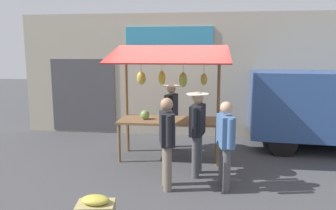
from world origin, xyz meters
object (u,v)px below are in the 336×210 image
Objects in this scene: shopper_in_striped_shirt at (197,127)px; produce_crate_near at (96,210)px; vendor_with_sunhat at (171,111)px; shopper_with_ponytail at (225,140)px; market_stall at (169,89)px; shopper_with_shopping_bag at (167,137)px.

produce_crate_near is (1.33, 1.90, -0.78)m from shopper_in_striped_shirt.
produce_crate_near is at bearing -0.95° from vendor_with_sunhat.
produce_crate_near is (1.82, 1.36, -0.69)m from shopper_with_ponytail.
market_stall is 1.31m from shopper_in_striped_shirt.
market_stall is 1.58× the size of vendor_with_sunhat.
market_stall is at bearing -7.60° from shopper_with_shopping_bag.
market_stall reaches higher than shopper_in_striped_shirt.
shopper_with_shopping_bag is (0.99, 0.11, 0.04)m from shopper_with_ponytail.
produce_crate_near is at bearing 155.14° from shopper_in_striped_shirt.
shopper_in_striped_shirt reaches higher than produce_crate_near.
shopper_in_striped_shirt reaches higher than vendor_with_sunhat.
shopper_with_ponytail is at bearing -127.54° from shopper_in_striped_shirt.
vendor_with_sunhat is at bearing 16.62° from shopper_with_ponytail.
produce_crate_near is at bearing 133.24° from shopper_with_shopping_bag.
shopper_with_shopping_bag is (-0.15, 1.62, -0.63)m from market_stall.
produce_crate_near is (0.68, 2.87, -1.36)m from market_stall.
vendor_with_sunhat is 3.73m from produce_crate_near.
vendor_with_sunhat is at bearing -87.72° from market_stall.
shopper_in_striped_shirt is (-0.65, 0.96, -0.59)m from market_stall.
shopper_with_shopping_bag is at bearing 85.41° from shopper_with_ponytail.
market_stall is at bearing 44.21° from shopper_in_striped_shirt.
shopper_with_shopping_bag is at bearing 95.44° from market_stall.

